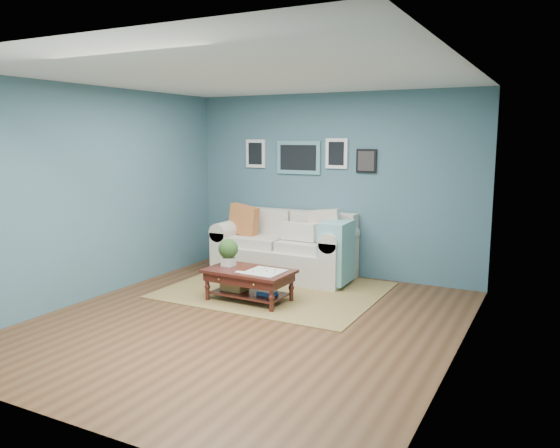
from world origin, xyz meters
The scene contains 4 objects.
room_shell centered at (-0.01, 0.06, 1.36)m, with size 5.00×5.02×2.70m.
area_rug centered at (-0.32, 1.27, 0.01)m, with size 2.79×2.23×0.01m, color brown.
loveseat centered at (-0.46, 2.03, 0.43)m, with size 2.08×0.94×1.07m.
coffee_table centered at (-0.44, 0.69, 0.34)m, with size 1.12×0.68×0.76m.
Camera 1 is at (3.05, -5.06, 2.06)m, focal length 35.00 mm.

